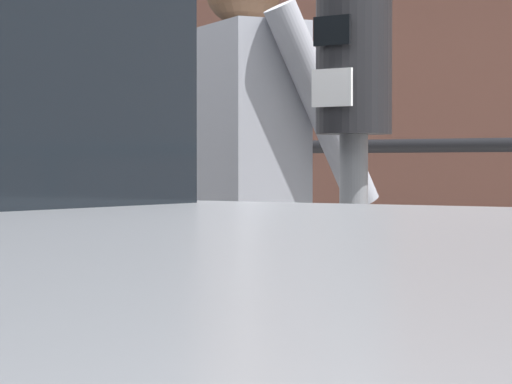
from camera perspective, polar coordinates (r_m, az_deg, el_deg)
The scene contains 2 objects.
parking_meter at distance 2.85m, azimuth 4.81°, elevation 3.88°, with size 0.19×0.20×1.57m.
pedestrian_at_meter at distance 3.29m, azimuth -0.55°, elevation -0.43°, with size 0.67×0.41×1.65m.
Camera 1 is at (1.48, -1.95, 1.18)m, focal length 81.60 mm.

